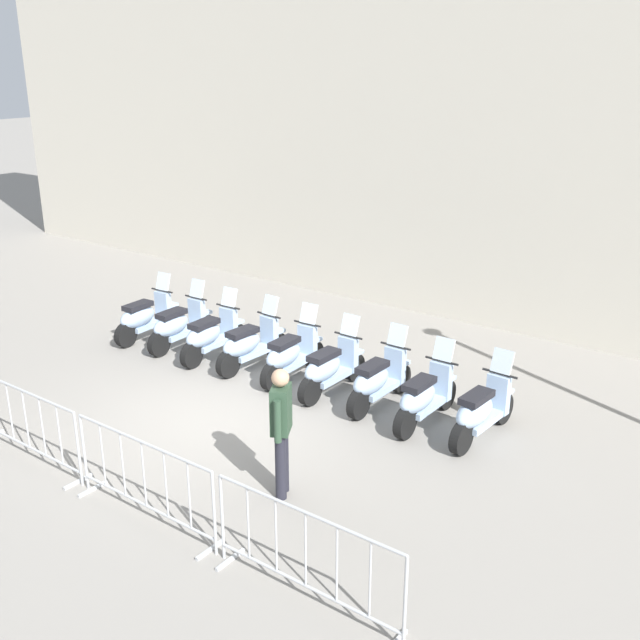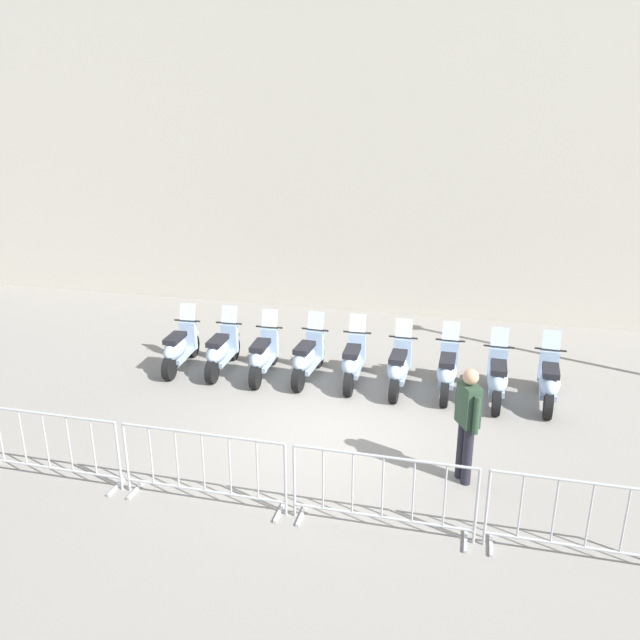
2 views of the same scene
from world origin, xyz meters
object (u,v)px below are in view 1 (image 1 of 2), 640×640
(motorcycle_5, at_px, (330,368))
(motorcycle_4, at_px, (290,355))
(motorcycle_3, at_px, (250,344))
(motorcycle_7, at_px, (424,397))
(motorcycle_1, at_px, (179,325))
(barrier_segment_2, at_px, (144,481))
(barrier_segment_3, at_px, (306,557))
(motorcycle_6, at_px, (378,380))
(motorcycle_0, at_px, (145,317))
(motorcycle_8, at_px, (481,411))
(barrier_segment_1, at_px, (27,425))
(officer_near_row_end, at_px, (281,425))
(motorcycle_2, at_px, (211,335))

(motorcycle_5, bearing_deg, motorcycle_4, 166.52)
(motorcycle_3, distance_m, motorcycle_7, 3.60)
(motorcycle_1, height_order, motorcycle_7, same)
(barrier_segment_2, height_order, barrier_segment_3, same)
(motorcycle_3, height_order, barrier_segment_2, motorcycle_3)
(motorcycle_5, distance_m, motorcycle_6, 0.90)
(motorcycle_1, height_order, motorcycle_4, same)
(motorcycle_0, height_order, motorcycle_8, same)
(motorcycle_7, relative_size, barrier_segment_1, 0.75)
(officer_near_row_end, bearing_deg, motorcycle_7, 70.55)
(motorcycle_2, xyz_separation_m, barrier_segment_2, (2.31, -4.59, 0.07))
(motorcycle_1, bearing_deg, motorcycle_6, -8.15)
(motorcycle_2, height_order, officer_near_row_end, officer_near_row_end)
(motorcycle_3, height_order, motorcycle_5, same)
(motorcycle_8, xyz_separation_m, officer_near_row_end, (-1.83, -2.58, 0.53))
(motorcycle_2, height_order, motorcycle_7, same)
(barrier_segment_2, relative_size, barrier_segment_3, 1.00)
(motorcycle_5, bearing_deg, motorcycle_1, 171.21)
(barrier_segment_3, distance_m, officer_near_row_end, 2.05)
(motorcycle_4, xyz_separation_m, motorcycle_5, (0.87, -0.21, 0.00))
(motorcycle_2, bearing_deg, motorcycle_3, -4.03)
(motorcycle_0, xyz_separation_m, barrier_segment_2, (4.09, -4.85, 0.07))
(motorcycle_0, xyz_separation_m, motorcycle_5, (4.44, -0.63, 0.00))
(motorcycle_2, relative_size, motorcycle_5, 1.00)
(motorcycle_2, xyz_separation_m, barrier_segment_3, (4.69, -4.96, 0.07))
(motorcycle_0, xyz_separation_m, motorcycle_1, (0.89, -0.08, 0.00))
(motorcycle_5, height_order, barrier_segment_1, motorcycle_5)
(motorcycle_5, relative_size, motorcycle_7, 1.00)
(motorcycle_3, bearing_deg, motorcycle_2, 175.97)
(motorcycle_3, bearing_deg, barrier_segment_1, -102.93)
(motorcycle_1, height_order, barrier_segment_3, motorcycle_1)
(motorcycle_7, bearing_deg, motorcycle_0, 171.04)
(motorcycle_3, distance_m, barrier_segment_3, 6.20)
(motorcycle_3, xyz_separation_m, motorcycle_4, (0.90, -0.10, 0.00))
(motorcycle_7, height_order, barrier_segment_2, motorcycle_7)
(barrier_segment_1, bearing_deg, officer_near_row_end, 13.41)
(motorcycle_7, height_order, barrier_segment_1, motorcycle_7)
(motorcycle_7, height_order, motorcycle_8, same)
(motorcycle_1, relative_size, motorcycle_2, 1.00)
(barrier_segment_2, xyz_separation_m, barrier_segment_3, (2.38, -0.37, 0.00))
(motorcycle_6, bearing_deg, officer_near_row_end, -91.34)
(motorcycle_8, distance_m, barrier_segment_3, 4.22)
(motorcycle_6, bearing_deg, barrier_segment_1, -133.94)
(motorcycle_7, distance_m, barrier_segment_3, 4.25)
(motorcycle_2, distance_m, barrier_segment_2, 5.14)
(motorcycle_3, relative_size, motorcycle_4, 0.99)
(motorcycle_6, distance_m, barrier_segment_2, 4.32)
(barrier_segment_1, distance_m, officer_near_row_end, 3.68)
(motorcycle_2, height_order, motorcycle_3, same)
(motorcycle_4, bearing_deg, motorcycle_7, -11.95)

